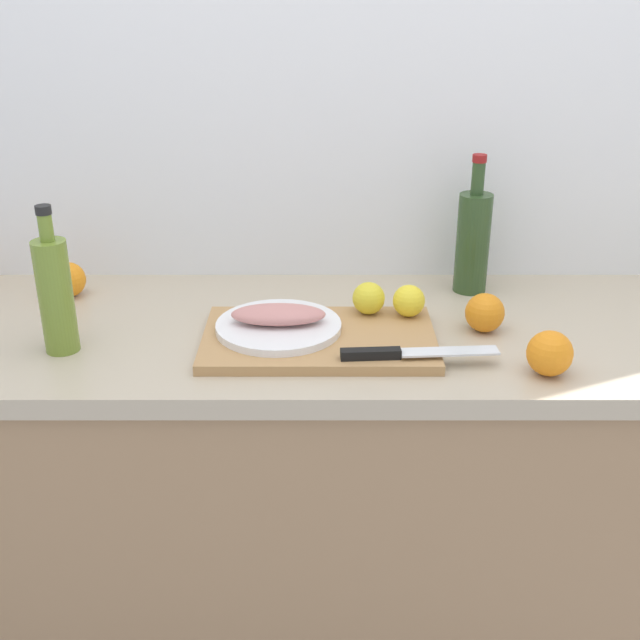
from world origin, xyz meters
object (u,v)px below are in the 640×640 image
at_px(white_plate, 280,326).
at_px(wine_bottle, 474,240).
at_px(chef_knife, 401,353).
at_px(lemon_0, 410,301).
at_px(fish_fillet, 279,314).
at_px(cutting_board, 320,339).
at_px(olive_oil_bottle, 56,293).
at_px(orange_0, 551,353).

height_order(white_plate, wine_bottle, wine_bottle).
distance_m(white_plate, chef_knife, 0.26).
relative_size(white_plate, lemon_0, 3.76).
bearing_deg(fish_fillet, white_plate, 90.00).
bearing_deg(cutting_board, wine_bottle, 39.46).
xyz_separation_m(cutting_board, white_plate, (-0.08, 0.02, 0.02)).
bearing_deg(wine_bottle, olive_oil_bottle, -159.65).
distance_m(white_plate, orange_0, 0.51).
height_order(chef_knife, orange_0, orange_0).
height_order(cutting_board, white_plate, white_plate).
relative_size(olive_oil_bottle, wine_bottle, 0.92).
relative_size(lemon_0, wine_bottle, 0.21).
distance_m(chef_knife, olive_oil_bottle, 0.65).
xyz_separation_m(cutting_board, wine_bottle, (0.34, 0.28, 0.11)).
height_order(fish_fillet, wine_bottle, wine_bottle).
relative_size(fish_fillet, lemon_0, 2.82).
height_order(white_plate, orange_0, orange_0).
xyz_separation_m(chef_knife, orange_0, (0.26, -0.03, 0.01)).
xyz_separation_m(chef_knife, wine_bottle, (0.19, 0.38, 0.09)).
bearing_deg(chef_knife, white_plate, 148.17).
relative_size(white_plate, olive_oil_bottle, 0.87).
relative_size(cutting_board, white_plate, 1.83).
distance_m(cutting_board, chef_knife, 0.18).
bearing_deg(fish_fillet, lemon_0, 15.02).
bearing_deg(wine_bottle, orange_0, -80.08).
height_order(cutting_board, olive_oil_bottle, olive_oil_bottle).
bearing_deg(lemon_0, white_plate, -164.98).
bearing_deg(white_plate, cutting_board, -14.05).
distance_m(fish_fillet, olive_oil_bottle, 0.42).
distance_m(white_plate, fish_fillet, 0.03).
height_order(white_plate, fish_fillet, fish_fillet).
height_order(cutting_board, fish_fillet, fish_fillet).
bearing_deg(orange_0, lemon_0, 136.67).
bearing_deg(white_plate, wine_bottle, 31.81).
relative_size(olive_oil_bottle, orange_0, 3.45).
height_order(lemon_0, orange_0, lemon_0).
distance_m(olive_oil_bottle, wine_bottle, 0.89).
bearing_deg(chef_knife, wine_bottle, 59.27).
bearing_deg(chef_knife, fish_fillet, 148.17).
bearing_deg(fish_fillet, chef_knife, -28.05).
bearing_deg(cutting_board, olive_oil_bottle, -176.75).
height_order(cutting_board, lemon_0, lemon_0).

